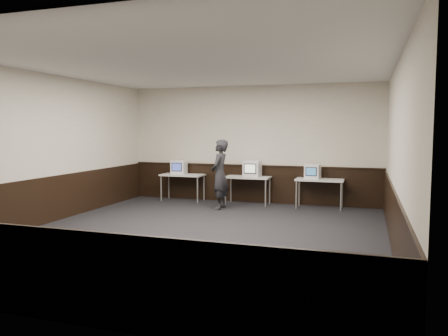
{
  "coord_description": "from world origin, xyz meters",
  "views": [
    {
      "loc": [
        3.02,
        -7.65,
        2.02
      ],
      "look_at": [
        -0.01,
        1.6,
        1.15
      ],
      "focal_mm": 35.0,
      "sensor_mm": 36.0,
      "label": 1
    }
  ],
  "objects_px": {
    "desk_center": "(248,179)",
    "emac_center": "(252,169)",
    "person": "(220,175)",
    "emac_right": "(313,172)",
    "desk_right": "(320,182)",
    "emac_left": "(179,167)",
    "desk_left": "(183,177)"
  },
  "relations": [
    {
      "from": "desk_center",
      "to": "emac_center",
      "type": "relative_size",
      "value": 2.55
    },
    {
      "from": "person",
      "to": "emac_right",
      "type": "bearing_deg",
      "value": 112.23
    },
    {
      "from": "desk_right",
      "to": "emac_left",
      "type": "xyz_separation_m",
      "value": [
        -3.92,
        0.03,
        0.27
      ]
    },
    {
      "from": "desk_right",
      "to": "desk_center",
      "type": "bearing_deg",
      "value": 180.0
    },
    {
      "from": "desk_center",
      "to": "emac_center",
      "type": "height_order",
      "value": "emac_center"
    },
    {
      "from": "emac_left",
      "to": "emac_right",
      "type": "height_order",
      "value": "emac_left"
    },
    {
      "from": "desk_left",
      "to": "person",
      "type": "bearing_deg",
      "value": -32.47
    },
    {
      "from": "person",
      "to": "emac_left",
      "type": "bearing_deg",
      "value": -121.29
    },
    {
      "from": "desk_center",
      "to": "emac_left",
      "type": "height_order",
      "value": "emac_left"
    },
    {
      "from": "desk_center",
      "to": "emac_left",
      "type": "relative_size",
      "value": 2.63
    },
    {
      "from": "desk_left",
      "to": "person",
      "type": "distance_m",
      "value": 1.69
    },
    {
      "from": "desk_right",
      "to": "emac_right",
      "type": "bearing_deg",
      "value": 179.19
    },
    {
      "from": "desk_left",
      "to": "emac_left",
      "type": "distance_m",
      "value": 0.3
    },
    {
      "from": "emac_center",
      "to": "emac_right",
      "type": "relative_size",
      "value": 1.1
    },
    {
      "from": "emac_right",
      "to": "person",
      "type": "distance_m",
      "value": 2.39
    },
    {
      "from": "desk_left",
      "to": "emac_right",
      "type": "bearing_deg",
      "value": 0.04
    },
    {
      "from": "emac_center",
      "to": "person",
      "type": "relative_size",
      "value": 0.27
    },
    {
      "from": "desk_center",
      "to": "emac_left",
      "type": "distance_m",
      "value": 2.04
    },
    {
      "from": "emac_left",
      "to": "person",
      "type": "relative_size",
      "value": 0.26
    },
    {
      "from": "desk_right",
      "to": "person",
      "type": "distance_m",
      "value": 2.56
    },
    {
      "from": "emac_center",
      "to": "person",
      "type": "height_order",
      "value": "person"
    },
    {
      "from": "emac_left",
      "to": "emac_right",
      "type": "bearing_deg",
      "value": -6.38
    },
    {
      "from": "emac_left",
      "to": "emac_center",
      "type": "xyz_separation_m",
      "value": [
        2.15,
        -0.06,
        0.02
      ]
    },
    {
      "from": "desk_center",
      "to": "emac_right",
      "type": "relative_size",
      "value": 2.81
    },
    {
      "from": "desk_left",
      "to": "desk_center",
      "type": "bearing_deg",
      "value": 0.0
    },
    {
      "from": "desk_right",
      "to": "emac_center",
      "type": "height_order",
      "value": "emac_center"
    },
    {
      "from": "desk_right",
      "to": "emac_left",
      "type": "bearing_deg",
      "value": 179.52
    },
    {
      "from": "emac_left",
      "to": "desk_right",
      "type": "bearing_deg",
      "value": -6.4
    },
    {
      "from": "desk_right",
      "to": "person",
      "type": "xyz_separation_m",
      "value": [
        -2.39,
        -0.9,
        0.2
      ]
    },
    {
      "from": "desk_center",
      "to": "desk_right",
      "type": "height_order",
      "value": "same"
    },
    {
      "from": "emac_center",
      "to": "emac_right",
      "type": "height_order",
      "value": "emac_center"
    },
    {
      "from": "desk_right",
      "to": "emac_center",
      "type": "bearing_deg",
      "value": -179.26
    }
  ]
}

